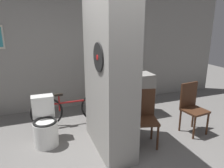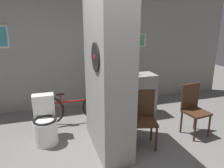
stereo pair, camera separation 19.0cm
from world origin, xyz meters
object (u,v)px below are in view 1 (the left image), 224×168
Objects in this scene: chair_near_pillar at (144,115)px; bottle_tall at (133,69)px; toilet at (45,125)px; bicycle at (72,108)px; chair_by_doorway at (192,106)px.

chair_near_pillar is 1.32m from bottle_tall.
toilet is 2.35× the size of bottle_tall.
bottle_tall is (1.90, 0.59, 0.71)m from toilet.
bottle_tall is (1.33, 0.01, 0.72)m from bicycle.
toilet is at bearing -134.39° from bicycle.
chair_by_doorway is at bearing -58.10° from bottle_tall.
toilet is at bearing 174.47° from chair_near_pillar.
chair_near_pillar is at bearing -20.01° from toilet.
chair_by_doorway is at bearing 17.48° from chair_near_pillar.
chair_by_doorway reaches higher than toilet.
toilet reaches higher than bicycle.
chair_by_doorway is 2.76× the size of bottle_tall.
bicycle is at bearing 145.45° from chair_near_pillar.
bicycle is (0.57, 0.58, -0.00)m from toilet.
bottle_tall is at bearing 0.38° from bicycle.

